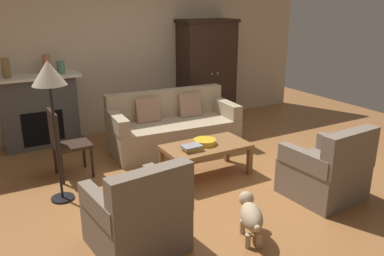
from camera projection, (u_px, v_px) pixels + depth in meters
ground_plane at (203, 180)px, 4.97m from camera, size 9.60×9.60×0.00m
back_wall at (127, 49)px, 6.65m from camera, size 7.20×0.10×2.80m
fireplace at (40, 111)px, 5.97m from camera, size 1.26×0.48×1.12m
armoire at (207, 71)px, 7.17m from camera, size 1.06×0.57×1.87m
couch at (173, 128)px, 5.98m from camera, size 1.97×0.98×0.86m
coffee_table at (206, 149)px, 5.01m from camera, size 1.10×0.60×0.42m
fruit_bowl at (205, 142)px, 5.01m from camera, size 0.29×0.29×0.07m
book_stack at (192, 148)px, 4.80m from camera, size 0.26×0.19×0.07m
mantel_vase_bronze at (6, 68)px, 5.56m from camera, size 0.11×0.11×0.28m
mantel_vase_terracotta at (47, 65)px, 5.82m from camera, size 0.12×0.12×0.30m
mantel_vase_jade at (61, 67)px, 5.93m from camera, size 0.12×0.12×0.19m
armchair_near_left at (138, 218)px, 3.52m from camera, size 0.85×0.85×0.88m
armchair_near_right at (327, 172)px, 4.45m from camera, size 0.82×0.82×0.88m
side_chair_wooden at (64, 140)px, 4.91m from camera, size 0.45×0.45×0.90m
floor_lamp at (49, 82)px, 4.07m from camera, size 0.36×0.36×1.59m
dog at (251, 215)px, 3.69m from camera, size 0.35×0.53×0.39m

